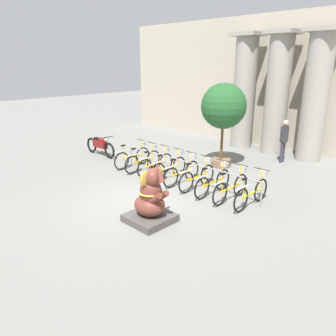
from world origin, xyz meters
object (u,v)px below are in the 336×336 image
object	(u,v)px
person_pedestrian	(284,137)
potted_tree	(224,108)
bicycle_2	(156,164)
bicycle_8	(252,192)
elephant_statue	(151,201)
bicycle_3	(169,167)
bicycle_7	(231,187)
bicycle_5	(198,176)
bicycle_6	(213,182)
bicycle_1	(144,160)
bicycle_4	(182,172)
bicycle_0	(133,157)
motorcycle	(100,145)

from	to	relation	value
person_pedestrian	potted_tree	bearing A→B (deg)	-124.00
bicycle_2	bicycle_8	xyz separation A→B (m)	(3.93, 0.01, 0.00)
person_pedestrian	elephant_statue	bearing A→B (deg)	-89.46
bicycle_3	bicycle_7	world-z (taller)	same
bicycle_7	bicycle_3	bearing A→B (deg)	178.56
bicycle_3	bicycle_5	bearing A→B (deg)	-1.45
bicycle_5	bicycle_8	xyz separation A→B (m)	(1.97, 0.03, 0.00)
bicycle_5	bicycle_6	bearing A→B (deg)	-2.92
bicycle_1	person_pedestrian	distance (m)	5.71
bicycle_1	elephant_statue	bearing A→B (deg)	-38.75
bicycle_6	bicycle_7	xyz separation A→B (m)	(0.66, 0.00, 0.00)
bicycle_5	potted_tree	size ratio (longest dim) A/B	0.54
bicycle_4	elephant_statue	bearing A→B (deg)	-63.57
bicycle_6	bicycle_7	distance (m)	0.66
bicycle_3	elephant_statue	size ratio (longest dim) A/B	1.01
bicycle_0	bicycle_4	world-z (taller)	same
bicycle_1	bicycle_7	size ratio (longest dim) A/B	1.00
bicycle_8	bicycle_0	bearing A→B (deg)	-179.80
motorcycle	bicycle_7	bearing A→B (deg)	-0.66
bicycle_7	bicycle_8	xyz separation A→B (m)	(0.66, 0.06, 0.00)
bicycle_8	bicycle_2	bearing A→B (deg)	-179.85
bicycle_5	potted_tree	bearing A→B (deg)	109.57
bicycle_7	potted_tree	bearing A→B (deg)	131.07
bicycle_1	bicycle_2	size ratio (longest dim) A/B	1.00
bicycle_2	bicycle_4	xyz separation A→B (m)	(1.31, -0.03, 0.00)
bicycle_1	bicycle_6	xyz separation A→B (m)	(3.28, -0.02, 0.00)
motorcycle	potted_tree	xyz separation A→B (m)	(4.68, 2.44, 1.81)
bicycle_5	elephant_statue	bearing A→B (deg)	-76.12
bicycle_1	bicycle_3	bearing A→B (deg)	2.10
bicycle_6	bicycle_8	world-z (taller)	same
bicycle_7	bicycle_1	bearing A→B (deg)	179.74
bicycle_5	motorcycle	distance (m)	5.56
bicycle_8	bicycle_3	bearing A→B (deg)	179.92
bicycle_0	bicycle_7	xyz separation A→B (m)	(4.59, -0.04, 0.00)
bicycle_0	elephant_statue	size ratio (longest dim) A/B	1.01
bicycle_8	potted_tree	world-z (taller)	potted_tree
bicycle_0	bicycle_1	size ratio (longest dim) A/B	1.00
bicycle_1	bicycle_6	size ratio (longest dim) A/B	1.00
bicycle_7	bicycle_8	bearing A→B (deg)	5.32
person_pedestrian	potted_tree	xyz separation A→B (m)	(-1.47, -2.18, 1.22)
person_pedestrian	bicycle_4	bearing A→B (deg)	-104.86
bicycle_3	person_pedestrian	xyz separation A→B (m)	(1.90, 4.63, 0.64)
bicycle_3	bicycle_4	bearing A→B (deg)	-3.81
bicycle_6	potted_tree	bearing A→B (deg)	121.42
bicycle_3	motorcycle	world-z (taller)	bicycle_3
bicycle_1	bicycle_2	bearing A→B (deg)	2.85
person_pedestrian	bicycle_1	bearing A→B (deg)	-124.43
bicycle_5	bicycle_6	xyz separation A→B (m)	(0.66, -0.03, 0.00)
bicycle_1	person_pedestrian	world-z (taller)	person_pedestrian
bicycle_0	bicycle_5	world-z (taller)	same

